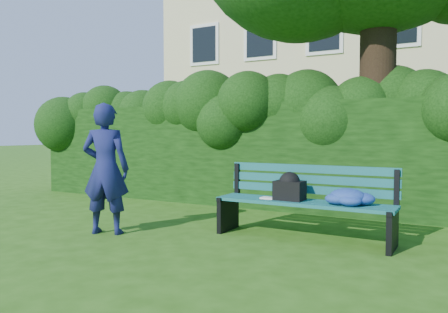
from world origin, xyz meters
The scene contains 5 objects.
ground centered at (0.00, 0.00, 0.00)m, with size 80.00×80.00×0.00m, color #2A5811.
apartment_building centered at (0.00, 13.99, 6.00)m, with size 16.00×8.08×12.00m.
hedge centered at (0.00, 2.20, 0.90)m, with size 10.00×1.00×1.80m.
park_bench centered at (1.47, 0.13, 0.50)m, with size 2.17×0.59×0.89m.
man_reading centered at (-0.95, -0.81, 0.83)m, with size 0.61×0.40×1.67m, color navy.
Camera 1 is at (3.03, -4.95, 1.28)m, focal length 35.00 mm.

